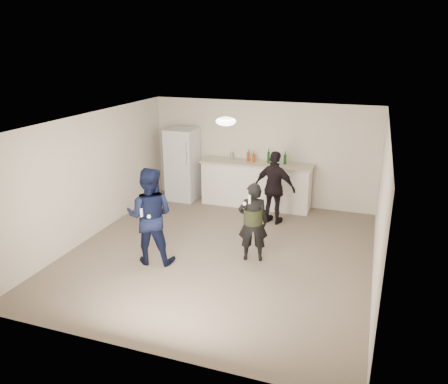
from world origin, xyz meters
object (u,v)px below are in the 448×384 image
(spectator, at_px, (275,188))
(shaker, at_px, (232,156))
(man, at_px, (150,216))
(woman, at_px, (253,222))
(fridge, at_px, (182,164))
(counter, at_px, (256,185))

(spectator, bearing_deg, shaker, -25.92)
(man, bearing_deg, woman, -171.32)
(fridge, relative_size, shaker, 10.59)
(counter, bearing_deg, man, -106.68)
(counter, bearing_deg, spectator, -53.53)
(shaker, height_order, man, man)
(man, bearing_deg, counter, -119.36)
(woman, xyz_separation_m, spectator, (-0.03, 1.84, 0.07))
(fridge, xyz_separation_m, man, (0.87, -3.33, -0.02))
(fridge, xyz_separation_m, shaker, (1.24, 0.20, 0.28))
(counter, height_order, woman, woman)
(counter, xyz_separation_m, woman, (0.68, -2.73, 0.21))
(shaker, height_order, woman, woman)
(spectator, bearing_deg, woman, 102.87)
(counter, xyz_separation_m, shaker, (-0.65, 0.13, 0.65))
(fridge, bearing_deg, woman, -45.92)
(shaker, bearing_deg, spectator, -37.98)
(shaker, distance_m, spectator, 1.70)
(counter, distance_m, shaker, 0.93)
(counter, bearing_deg, shaker, 168.51)
(man, relative_size, woman, 1.20)
(spectator, bearing_deg, man, 68.29)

